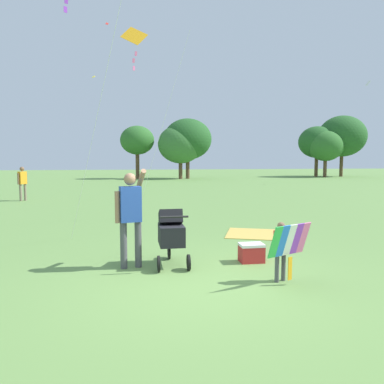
# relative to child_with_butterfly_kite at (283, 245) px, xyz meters

# --- Properties ---
(ground_plane) EXTENTS (120.00, 120.00, 0.00)m
(ground_plane) POSITION_rel_child_with_butterfly_kite_xyz_m (-1.26, 0.16, -0.59)
(ground_plane) COLOR #668E47
(treeline_distant) EXTENTS (26.00, 6.20, 6.52)m
(treeline_distant) POSITION_rel_child_with_butterfly_kite_xyz_m (10.93, 30.84, 3.18)
(treeline_distant) COLOR brown
(treeline_distant) RESTS_ON ground
(child_with_butterfly_kite) EXTENTS (0.77, 0.50, 0.95)m
(child_with_butterfly_kite) POSITION_rel_child_with_butterfly_kite_xyz_m (0.00, 0.00, 0.00)
(child_with_butterfly_kite) COLOR #4C4C51
(child_with_butterfly_kite) RESTS_ON ground
(person_adult_flyer) EXTENTS (0.56, 0.58, 1.76)m
(person_adult_flyer) POSITION_rel_child_with_butterfly_kite_xyz_m (-2.36, 1.17, 0.42)
(person_adult_flyer) COLOR #4C4C51
(person_adult_flyer) RESTS_ON ground
(stroller) EXTENTS (0.56, 1.08, 1.03)m
(stroller) POSITION_rel_child_with_butterfly_kite_xyz_m (-1.63, 1.24, 0.01)
(stroller) COLOR black
(stroller) RESTS_ON ground
(kite_orange_delta) EXTENTS (2.04, 1.69, 6.19)m
(kite_orange_delta) POSITION_rel_child_with_butterfly_kite_xyz_m (-2.15, 6.87, 4.97)
(kite_orange_delta) COLOR #F4A319
(kite_orange_delta) RESTS_ON ground
(distant_kites_cluster) EXTENTS (34.43, 14.10, 10.13)m
(distant_kites_cluster) POSITION_rel_child_with_butterfly_kite_xyz_m (-7.29, 23.94, 10.21)
(distant_kites_cluster) COLOR white
(person_red_shirt) EXTENTS (0.37, 0.42, 1.57)m
(person_red_shirt) POSITION_rel_child_with_butterfly_kite_xyz_m (-7.33, 12.59, 0.33)
(person_red_shirt) COLOR #7F705B
(person_red_shirt) RESTS_ON ground
(picnic_blanket) EXTENTS (1.76, 1.77, 0.02)m
(picnic_blanket) POSITION_rel_child_with_butterfly_kite_xyz_m (0.75, 3.66, -0.59)
(picnic_blanket) COLOR gold
(picnic_blanket) RESTS_ON ground
(cooler_box) EXTENTS (0.45, 0.33, 0.35)m
(cooler_box) POSITION_rel_child_with_butterfly_kite_xyz_m (-0.12, 1.19, -0.42)
(cooler_box) COLOR red
(cooler_box) RESTS_ON ground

